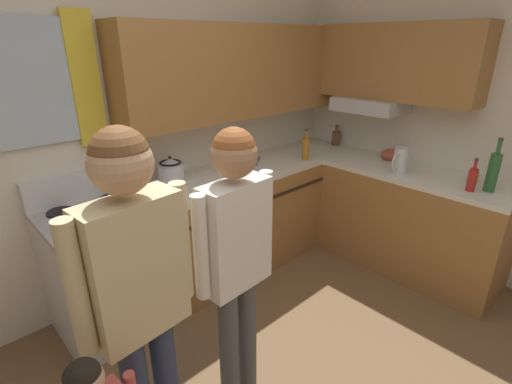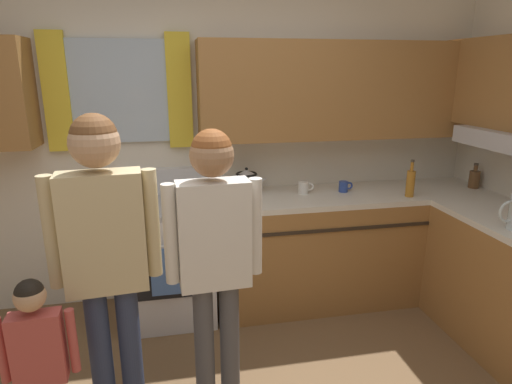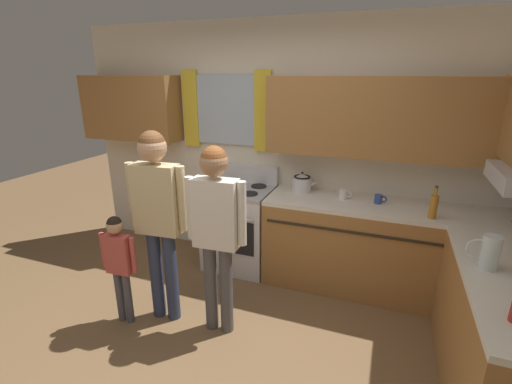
{
  "view_description": "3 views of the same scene",
  "coord_description": "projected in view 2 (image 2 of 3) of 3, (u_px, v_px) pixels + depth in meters",
  "views": [
    {
      "loc": [
        -1.03,
        -0.75,
        1.91
      ],
      "look_at": [
        0.39,
        0.76,
        1.08
      ],
      "focal_mm": 26.27,
      "sensor_mm": 36.0,
      "label": 1
    },
    {
      "loc": [
        -0.2,
        -1.54,
        1.84
      ],
      "look_at": [
        0.28,
        0.9,
        1.13
      ],
      "focal_mm": 30.29,
      "sensor_mm": 36.0,
      "label": 2
    },
    {
      "loc": [
        1.17,
        -1.82,
        2.07
      ],
      "look_at": [
        0.24,
        0.65,
        1.2
      ],
      "focal_mm": 25.3,
      "sensor_mm": 36.0,
      "label": 3
    }
  ],
  "objects": [
    {
      "name": "stovetop_kettle",
      "position": [
        247.0,
        181.0,
        3.38
      ],
      "size": [
        0.27,
        0.2,
        0.21
      ],
      "color": "silver",
      "rests_on": "kitchen_counter_run"
    },
    {
      "name": "kitchen_counter_run",
      "position": [
        413.0,
        264.0,
        3.2
      ],
      "size": [
        2.22,
        2.13,
        0.9
      ],
      "color": "#9E6B38",
      "rests_on": "ground"
    },
    {
      "name": "adult_in_plaid",
      "position": [
        214.0,
        246.0,
        2.16
      ],
      "size": [
        0.49,
        0.21,
        1.58
      ],
      "color": "#4C4C51",
      "rests_on": "ground"
    },
    {
      "name": "small_child",
      "position": [
        39.0,
        355.0,
        1.92
      ],
      "size": [
        0.33,
        0.13,
        0.98
      ],
      "color": "#4C4C56",
      "rests_on": "ground"
    },
    {
      "name": "bottle_oil_amber",
      "position": [
        410.0,
        183.0,
        3.28
      ],
      "size": [
        0.06,
        0.06,
        0.29
      ],
      "color": "#B27223",
      "rests_on": "kitchen_counter_run"
    },
    {
      "name": "bottle_squat_brown",
      "position": [
        474.0,
        179.0,
        3.54
      ],
      "size": [
        0.08,
        0.08,
        0.21
      ],
      "color": "brown",
      "rests_on": "kitchen_counter_run"
    },
    {
      "name": "mug_cobalt_blue",
      "position": [
        344.0,
        186.0,
        3.43
      ],
      "size": [
        0.11,
        0.07,
        0.08
      ],
      "color": "#2D479E",
      "rests_on": "kitchen_counter_run"
    },
    {
      "name": "mug_ceramic_white",
      "position": [
        304.0,
        188.0,
        3.38
      ],
      "size": [
        0.13,
        0.08,
        0.09
      ],
      "color": "white",
      "rests_on": "kitchen_counter_run"
    },
    {
      "name": "back_wall_unit",
      "position": [
        205.0,
        121.0,
        3.31
      ],
      "size": [
        4.6,
        0.42,
        2.6
      ],
      "color": "silver",
      "rests_on": "ground"
    },
    {
      "name": "adult_holding_child",
      "position": [
        105.0,
        245.0,
        2.03
      ],
      "size": [
        0.51,
        0.22,
        1.66
      ],
      "color": "#2D3856",
      "rests_on": "ground"
    },
    {
      "name": "stove_oven",
      "position": [
        166.0,
        258.0,
        3.26
      ],
      "size": [
        0.69,
        0.67,
        1.1
      ],
      "color": "silver",
      "rests_on": "ground"
    }
  ]
}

